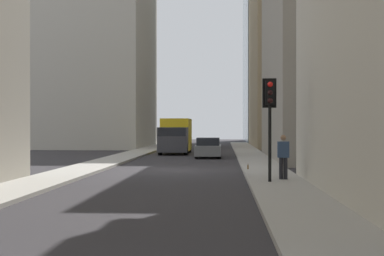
{
  "coord_description": "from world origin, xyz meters",
  "views": [
    {
      "loc": [
        -26.98,
        -2.47,
        2.17
      ],
      "look_at": [
        16.84,
        0.08,
        2.08
      ],
      "focal_mm": 50.6,
      "sensor_mm": 36.0,
      "label": 1
    }
  ],
  "objects": [
    {
      "name": "hatchback_grey",
      "position": [
        11.21,
        -1.4,
        0.66
      ],
      "size": [
        4.3,
        1.78,
        1.42
      ],
      "color": "slate",
      "rests_on": "ground_plane"
    },
    {
      "name": "building_right_far",
      "position": [
        30.33,
        10.6,
        15.36
      ],
      "size": [
        15.74,
        10.0,
        30.72
      ],
      "color": "#B7B2A5",
      "rests_on": "ground_plane"
    },
    {
      "name": "sidewalk_left",
      "position": [
        0.0,
        -4.5,
        0.07
      ],
      "size": [
        90.0,
        2.2,
        0.14
      ],
      "primitive_type": "cube",
      "color": "#A8A399",
      "rests_on": "ground_plane"
    },
    {
      "name": "pedestrian",
      "position": [
        -5.87,
        -4.79,
        1.08
      ],
      "size": [
        0.26,
        0.44,
        1.73
      ],
      "color": "black",
      "rests_on": "sidewalk_left"
    },
    {
      "name": "ground_plane",
      "position": [
        0.0,
        0.0,
        0.0
      ],
      "size": [
        135.0,
        135.0,
        0.0
      ],
      "primitive_type": "plane",
      "color": "#302D30"
    },
    {
      "name": "traffic_light_foreground",
      "position": [
        -6.82,
        -4.19,
        2.97
      ],
      "size": [
        0.43,
        0.52,
        3.85
      ],
      "color": "black",
      "rests_on": "sidewalk_left"
    },
    {
      "name": "delivery_truck",
      "position": [
        16.59,
        1.4,
        1.46
      ],
      "size": [
        6.46,
        2.25,
        2.84
      ],
      "color": "yellow",
      "rests_on": "ground_plane"
    },
    {
      "name": "building_left_far",
      "position": [
        31.65,
        -10.59,
        13.29
      ],
      "size": [
        17.46,
        10.5,
        26.56
      ],
      "color": "#9E8966",
      "rests_on": "ground_plane"
    },
    {
      "name": "sidewalk_right",
      "position": [
        0.0,
        4.5,
        0.07
      ],
      "size": [
        90.0,
        2.2,
        0.14
      ],
      "primitive_type": "cube",
      "color": "#A8A399",
      "rests_on": "ground_plane"
    },
    {
      "name": "discarded_bottle",
      "position": [
        -0.94,
        -3.65,
        0.25
      ],
      "size": [
        0.07,
        0.07,
        0.27
      ],
      "color": "brown",
      "rests_on": "sidewalk_left"
    }
  ]
}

